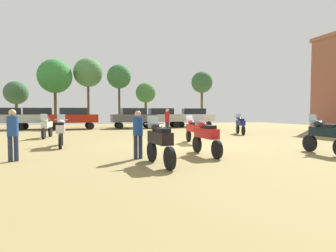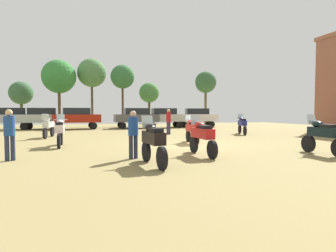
# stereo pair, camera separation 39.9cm
# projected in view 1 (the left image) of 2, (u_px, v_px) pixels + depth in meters

# --- Properties ---
(ground_plane) EXTENTS (44.00, 52.00, 0.02)m
(ground_plane) POSITION_uv_depth(u_px,v_px,m) (192.00, 145.00, 13.89)
(ground_plane) COLOR olive
(motorcycle_1) EXTENTS (0.62, 2.29, 1.48)m
(motorcycle_1) POSITION_uv_depth(u_px,v_px,m) (206.00, 136.00, 10.34)
(motorcycle_1) COLOR black
(motorcycle_1) RESTS_ON ground
(motorcycle_2) EXTENTS (0.62, 2.14, 1.49)m
(motorcycle_2) POSITION_uv_depth(u_px,v_px,m) (160.00, 141.00, 8.38)
(motorcycle_2) COLOR black
(motorcycle_2) RESTS_ON ground
(motorcycle_3) EXTENTS (0.62, 2.17, 1.50)m
(motorcycle_3) POSITION_uv_depth(u_px,v_px,m) (61.00, 131.00, 12.85)
(motorcycle_3) COLOR black
(motorcycle_3) RESTS_ON ground
(motorcycle_4) EXTENTS (0.62, 2.16, 1.51)m
(motorcycle_4) POSITION_uv_depth(u_px,v_px,m) (324.00, 135.00, 10.62)
(motorcycle_4) COLOR black
(motorcycle_4) RESTS_ON ground
(motorcycle_5) EXTENTS (0.64, 2.31, 1.49)m
(motorcycle_5) POSITION_uv_depth(u_px,v_px,m) (47.00, 126.00, 17.31)
(motorcycle_5) COLOR black
(motorcycle_5) RESTS_ON ground
(motorcycle_7) EXTENTS (0.62, 2.20, 1.44)m
(motorcycle_7) POSITION_uv_depth(u_px,v_px,m) (193.00, 129.00, 14.49)
(motorcycle_7) COLOR black
(motorcycle_7) RESTS_ON ground
(motorcycle_8) EXTENTS (0.87, 2.22, 1.48)m
(motorcycle_8) POSITION_uv_depth(u_px,v_px,m) (240.00, 124.00, 20.37)
(motorcycle_8) COLOR black
(motorcycle_8) RESTS_ON ground
(car_1) EXTENTS (4.54, 2.50, 2.00)m
(car_1) POSITION_uv_depth(u_px,v_px,m) (194.00, 116.00, 30.37)
(car_1) COLOR black
(car_1) RESTS_ON ground
(car_2) EXTENTS (4.36, 1.95, 2.00)m
(car_2) POSITION_uv_depth(u_px,v_px,m) (133.00, 117.00, 27.67)
(car_2) COLOR black
(car_2) RESTS_ON ground
(car_3) EXTENTS (4.49, 2.33, 2.00)m
(car_3) POSITION_uv_depth(u_px,v_px,m) (73.00, 117.00, 26.03)
(car_3) COLOR black
(car_3) RESTS_ON ground
(car_4) EXTENTS (4.56, 2.56, 2.00)m
(car_4) POSITION_uv_depth(u_px,v_px,m) (7.00, 117.00, 25.52)
(car_4) COLOR black
(car_4) RESTS_ON ground
(car_5) EXTENTS (4.40, 2.05, 2.00)m
(car_5) POSITION_uv_depth(u_px,v_px,m) (38.00, 117.00, 26.01)
(car_5) COLOR black
(car_5) RESTS_ON ground
(car_6) EXTENTS (4.35, 1.91, 2.00)m
(car_6) POSITION_uv_depth(u_px,v_px,m) (161.00, 116.00, 28.81)
(car_6) COLOR black
(car_6) RESTS_ON ground
(person_1) EXTENTS (0.43, 0.43, 1.83)m
(person_1) POSITION_uv_depth(u_px,v_px,m) (167.00, 119.00, 20.00)
(person_1) COLOR #302B46
(person_1) RESTS_ON ground
(person_2) EXTENTS (0.38, 0.38, 1.65)m
(person_2) POSITION_uv_depth(u_px,v_px,m) (138.00, 131.00, 9.54)
(person_2) COLOR #262C4A
(person_2) RESTS_ON ground
(person_3) EXTENTS (0.42, 0.42, 1.69)m
(person_3) POSITION_uv_depth(u_px,v_px,m) (13.00, 131.00, 9.02)
(person_3) COLOR #232C4B
(person_3) RESTS_ON ground
(tree_1) EXTENTS (2.43, 2.43, 4.86)m
(tree_1) POSITION_uv_depth(u_px,v_px,m) (16.00, 93.00, 29.22)
(tree_1) COLOR brown
(tree_1) RESTS_ON ground
(tree_2) EXTENTS (3.11, 3.11, 7.47)m
(tree_2) POSITION_uv_depth(u_px,v_px,m) (88.00, 73.00, 30.48)
(tree_2) COLOR brown
(tree_2) RESTS_ON ground
(tree_4) EXTENTS (2.65, 2.65, 6.67)m
(tree_4) POSITION_uv_depth(u_px,v_px,m) (202.00, 83.00, 34.95)
(tree_4) COLOR brown
(tree_4) RESTS_ON ground
(tree_5) EXTENTS (2.64, 2.64, 6.86)m
(tree_5) POSITION_uv_depth(u_px,v_px,m) (119.00, 77.00, 30.93)
(tree_5) COLOR brown
(tree_5) RESTS_ON ground
(tree_6) EXTENTS (2.31, 2.31, 5.02)m
(tree_6) POSITION_uv_depth(u_px,v_px,m) (146.00, 93.00, 32.33)
(tree_6) COLOR #4F4723
(tree_6) RESTS_ON ground
(tree_7) EXTENTS (3.46, 3.46, 7.03)m
(tree_7) POSITION_uv_depth(u_px,v_px,m) (55.00, 76.00, 28.71)
(tree_7) COLOR brown
(tree_7) RESTS_ON ground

